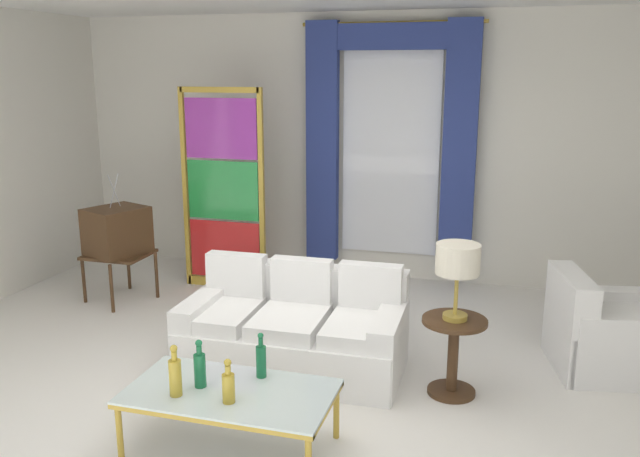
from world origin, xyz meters
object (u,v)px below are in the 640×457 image
(stained_glass_divider, at_px, (223,194))
(peacock_figurine, at_px, (242,284))
(table_lamp_brass, at_px, (458,262))
(round_side_table, at_px, (453,349))
(bottle_blue_decanter, at_px, (228,385))
(vintage_tv, at_px, (117,233))
(bottle_ruby_flask, at_px, (200,368))
(couch_white_long, at_px, (296,330))
(coffee_table, at_px, (230,395))
(bottle_crystal_tall, at_px, (261,359))
(armchair_white, at_px, (600,336))
(bottle_amber_squat, at_px, (175,375))

(stained_glass_divider, relative_size, peacock_figurine, 3.67)
(table_lamp_brass, bearing_deg, round_side_table, 0.00)
(bottle_blue_decanter, bearing_deg, vintage_tv, 133.75)
(bottle_ruby_flask, bearing_deg, peacock_figurine, 107.13)
(couch_white_long, xyz_separation_m, coffee_table, (-0.01, -1.30, 0.07))
(bottle_ruby_flask, relative_size, round_side_table, 0.53)
(bottle_crystal_tall, distance_m, table_lamp_brass, 1.56)
(couch_white_long, relative_size, vintage_tv, 1.32)
(bottle_crystal_tall, bearing_deg, couch_white_long, 96.03)
(couch_white_long, distance_m, vintage_tv, 2.51)
(coffee_table, distance_m, armchair_white, 3.06)
(bottle_ruby_flask, bearing_deg, bottle_blue_decanter, -28.29)
(bottle_ruby_flask, distance_m, round_side_table, 1.89)
(couch_white_long, height_order, round_side_table, couch_white_long)
(bottle_crystal_tall, xyz_separation_m, vintage_tv, (-2.38, 2.05, 0.19))
(couch_white_long, height_order, vintage_tv, vintage_tv)
(stained_glass_divider, bearing_deg, bottle_blue_decanter, -65.42)
(stained_glass_divider, bearing_deg, bottle_amber_squat, -71.02)
(bottle_blue_decanter, xyz_separation_m, vintage_tv, (-2.32, 2.42, 0.21))
(coffee_table, relative_size, stained_glass_divider, 0.59)
(couch_white_long, distance_m, round_side_table, 1.29)
(stained_glass_divider, bearing_deg, round_side_table, -34.52)
(bottle_ruby_flask, distance_m, peacock_figurine, 2.66)
(bottle_ruby_flask, distance_m, stained_glass_divider, 3.25)
(bottle_crystal_tall, height_order, bottle_ruby_flask, bottle_ruby_flask)
(couch_white_long, relative_size, stained_glass_divider, 0.81)
(coffee_table, distance_m, table_lamp_brass, 1.85)
(couch_white_long, distance_m, bottle_ruby_flask, 1.34)
(bottle_ruby_flask, bearing_deg, stained_glass_divider, 111.43)
(couch_white_long, xyz_separation_m, bottle_amber_squat, (-0.30, -1.45, 0.24))
(peacock_figurine, distance_m, table_lamp_brass, 2.77)
(couch_white_long, bearing_deg, round_side_table, -6.50)
(bottle_crystal_tall, height_order, peacock_figurine, bottle_crystal_tall)
(coffee_table, bearing_deg, bottle_blue_decanter, -68.51)
(couch_white_long, xyz_separation_m, bottle_crystal_tall, (0.11, -1.06, 0.23))
(bottle_ruby_flask, bearing_deg, couch_white_long, 80.76)
(vintage_tv, height_order, peacock_figurine, vintage_tv)
(bottle_crystal_tall, relative_size, bottle_ruby_flask, 0.97)
(bottle_amber_squat, bearing_deg, vintage_tv, 128.97)
(vintage_tv, relative_size, peacock_figurine, 2.24)
(stained_glass_divider, bearing_deg, table_lamp_brass, -34.52)
(coffee_table, bearing_deg, stained_glass_divider, 114.72)
(vintage_tv, distance_m, stained_glass_divider, 1.18)
(bottle_amber_squat, distance_m, bottle_ruby_flask, 0.18)
(bottle_crystal_tall, xyz_separation_m, peacock_figurine, (-1.10, 2.29, -0.31))
(bottle_crystal_tall, bearing_deg, bottle_amber_squat, -137.33)
(armchair_white, distance_m, peacock_figurine, 3.43)
(bottle_crystal_tall, bearing_deg, table_lamp_brass, 38.23)
(peacock_figurine, distance_m, round_side_table, 2.65)
(vintage_tv, height_order, stained_glass_divider, stained_glass_divider)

